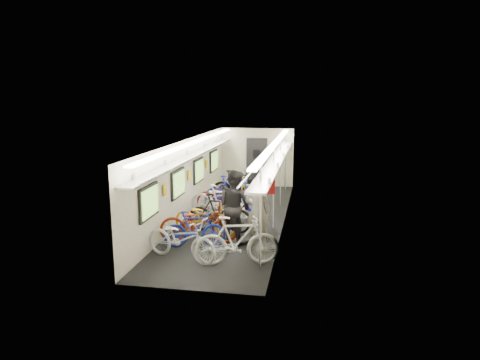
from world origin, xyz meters
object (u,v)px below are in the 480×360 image
at_px(bicycle_0, 181,239).
at_px(passenger_mid, 235,206).
at_px(bicycle_1, 194,229).
at_px(passenger_near, 258,211).
at_px(backpack, 270,187).

height_order(bicycle_0, passenger_mid, passenger_mid).
relative_size(bicycle_0, bicycle_1, 1.23).
distance_m(bicycle_1, passenger_near, 1.62).
distance_m(bicycle_1, backpack, 2.42).
xyz_separation_m(bicycle_0, backpack, (1.78, 2.34, 0.78)).
xyz_separation_m(bicycle_0, passenger_near, (1.59, 1.24, 0.38)).
xyz_separation_m(passenger_near, backpack, (0.19, 1.10, 0.40)).
distance_m(bicycle_0, bicycle_1, 0.84).
distance_m(bicycle_0, backpack, 3.04).
bearing_deg(passenger_mid, backpack, -97.21).
bearing_deg(passenger_near, passenger_mid, -18.14).
xyz_separation_m(bicycle_1, backpack, (1.70, 1.50, 0.82)).
relative_size(passenger_near, passenger_mid, 0.93).
height_order(bicycle_1, backpack, backpack).
bearing_deg(bicycle_0, passenger_near, -31.62).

